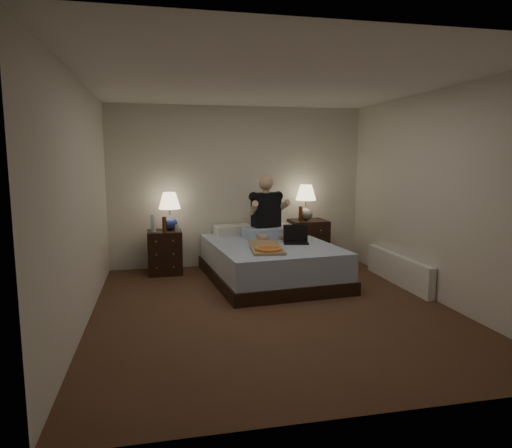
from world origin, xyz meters
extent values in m
cube|color=brown|center=(0.00, 0.00, 0.00)|extent=(4.00, 4.50, 0.00)
cube|color=white|center=(0.00, 0.00, 2.50)|extent=(4.00, 4.50, 0.00)
cube|color=silver|center=(0.00, 2.25, 1.25)|extent=(4.00, 0.00, 2.50)
cube|color=silver|center=(0.00, -2.25, 1.25)|extent=(4.00, 0.00, 2.50)
cube|color=silver|center=(-2.00, 0.00, 1.25)|extent=(0.00, 4.50, 2.50)
cube|color=silver|center=(2.00, 0.00, 1.25)|extent=(0.00, 4.50, 2.50)
cube|color=#5A7EB4|center=(0.28, 1.24, 0.26)|extent=(1.78, 2.25, 0.53)
cube|color=black|center=(-1.17, 1.90, 0.32)|extent=(0.50, 0.45, 0.64)
cube|color=black|center=(1.08, 1.97, 0.36)|extent=(0.58, 0.52, 0.73)
cylinder|color=silver|center=(-1.33, 1.85, 0.77)|extent=(0.07, 0.07, 0.25)
cylinder|color=beige|center=(-0.98, 1.78, 0.69)|extent=(0.07, 0.07, 0.10)
cylinder|color=#562D0C|center=(-1.17, 1.74, 0.76)|extent=(0.06, 0.06, 0.23)
cylinder|color=#60280D|center=(0.93, 1.90, 0.84)|extent=(0.06, 0.06, 0.23)
cube|color=white|center=(1.93, 0.66, 0.20)|extent=(0.10, 1.60, 0.40)
camera|label=1|loc=(-1.24, -4.86, 1.70)|focal=32.00mm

